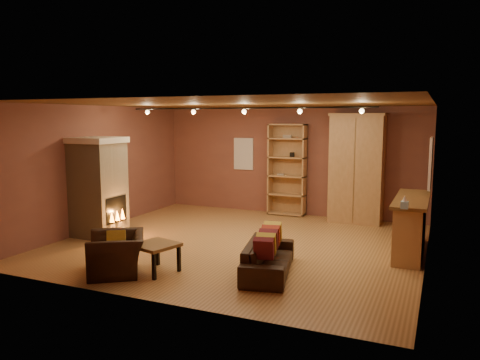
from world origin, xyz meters
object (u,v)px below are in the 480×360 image
at_px(armoire, 357,168).
at_px(loveseat, 269,251).
at_px(armchair, 117,247).
at_px(bar_counter, 411,225).
at_px(bookcase, 288,169).
at_px(fireplace, 99,187).
at_px(coffee_table, 156,248).

distance_m(armoire, loveseat, 4.54).
relative_size(armoire, loveseat, 1.44).
distance_m(loveseat, armchair, 2.49).
bearing_deg(loveseat, bar_counter, -55.85).
xyz_separation_m(bar_counter, loveseat, (-2.05, -2.15, -0.17)).
xyz_separation_m(bookcase, armchair, (-1.13, -5.59, -0.77)).
height_order(loveseat, armchair, armchair).
height_order(fireplace, loveseat, fireplace).
relative_size(bar_counter, loveseat, 1.20).
distance_m(fireplace, bar_counter, 6.39).
distance_m(bookcase, coffee_table, 5.39).
height_order(fireplace, armchair, fireplace).
xyz_separation_m(armoire, loveseat, (-0.65, -4.40, -0.96)).
bearing_deg(bar_counter, fireplace, -168.52).
relative_size(fireplace, armchair, 1.78).
relative_size(bar_counter, armchair, 1.85).
bearing_deg(fireplace, bar_counter, 11.48).
bearing_deg(fireplace, bookcase, 50.78).
xyz_separation_m(loveseat, armchair, (-2.28, -0.99, 0.08)).
relative_size(fireplace, bookcase, 0.89).
bearing_deg(coffee_table, bookcase, 83.92).
bearing_deg(bookcase, fireplace, -129.22).
bearing_deg(armchair, loveseat, 77.97).
xyz_separation_m(bookcase, loveseat, (1.15, -4.61, -0.84)).
xyz_separation_m(fireplace, bookcase, (3.04, 3.73, 0.15)).
distance_m(loveseat, coffee_table, 1.85).
distance_m(armoire, bar_counter, 2.76).
distance_m(bar_counter, armchair, 5.35).
xyz_separation_m(bar_counter, armchair, (-4.33, -3.14, -0.10)).
xyz_separation_m(fireplace, armoire, (4.84, 3.51, 0.26)).
distance_m(bar_counter, coffee_table, 4.72).
height_order(armchair, coffee_table, armchair).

